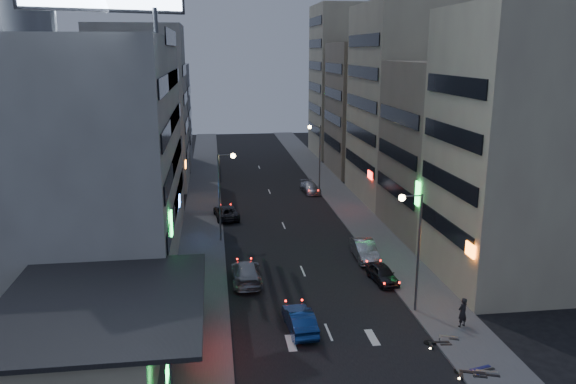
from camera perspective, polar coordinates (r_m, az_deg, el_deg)
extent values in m
plane|color=black|center=(32.52, 5.64, -17.30)|extent=(180.00, 180.00, 0.00)
cube|color=#4C4C4F|center=(59.39, -8.63, -2.49)|extent=(4.00, 120.00, 0.12)
cube|color=#4C4C4F|center=(61.18, 6.53, -1.92)|extent=(4.00, 120.00, 0.12)
cube|color=#BEB895|center=(33.45, -19.95, -13.66)|extent=(8.00, 12.00, 3.60)
cube|color=black|center=(32.41, -18.48, -10.62)|extent=(11.00, 13.00, 0.25)
cube|color=black|center=(32.14, -11.05, -11.61)|extent=(0.12, 4.00, 0.90)
cube|color=#FF1E14|center=(32.14, -10.91, -11.61)|extent=(0.04, 3.70, 0.70)
cube|color=#B3B3AE|center=(48.69, -19.83, 3.96)|extent=(14.00, 24.00, 18.00)
cube|color=#BEB895|center=(43.83, 22.18, 4.02)|extent=(10.00, 11.00, 20.00)
cube|color=gray|center=(54.48, 16.53, 4.15)|extent=(11.00, 12.00, 16.00)
cube|color=#BEB895|center=(65.89, 11.71, 8.73)|extent=(10.00, 14.00, 22.00)
cube|color=#B3B3AE|center=(72.79, -14.75, 8.26)|extent=(11.00, 10.00, 20.00)
cube|color=gray|center=(85.95, -13.98, 7.47)|extent=(12.00, 10.00, 15.00)
cube|color=gray|center=(80.46, 8.45, 8.38)|extent=(11.00, 12.00, 18.00)
cube|color=#BEB895|center=(93.85, 6.43, 11.09)|extent=(12.00, 12.00, 24.00)
cylinder|color=#595B60|center=(38.11, -22.69, 15.86)|extent=(0.30, 0.30, 1.50)
cylinder|color=#595B60|center=(37.11, -13.33, 16.61)|extent=(0.30, 0.30, 1.50)
cylinder|color=#595B60|center=(37.66, 13.11, -6.11)|extent=(0.16, 0.16, 8.00)
cylinder|color=#595B60|center=(36.27, 12.41, -0.40)|extent=(1.40, 0.10, 0.10)
sphere|color=#FFD88C|center=(36.10, 11.51, -0.58)|extent=(0.44, 0.44, 0.44)
cylinder|color=#595B60|center=(50.58, -6.97, -0.60)|extent=(0.16, 0.16, 8.00)
cylinder|color=#595B60|center=(49.75, -6.30, 3.77)|extent=(1.40, 0.10, 0.10)
sphere|color=#FFD88C|center=(49.78, -5.61, 3.68)|extent=(0.44, 0.44, 0.44)
cylinder|color=#595B60|center=(69.38, 3.25, 3.52)|extent=(0.16, 0.16, 8.00)
cylinder|color=#595B60|center=(68.63, 2.72, 6.71)|extent=(1.40, 0.10, 0.10)
sphere|color=#FFD88C|center=(68.54, 2.22, 6.62)|extent=(0.44, 0.44, 0.44)
imported|color=#25252A|center=(43.21, 9.56, -8.18)|extent=(1.93, 3.92, 1.29)
imported|color=#AAADB3|center=(47.47, 7.78, -5.86)|extent=(1.77, 4.76, 1.55)
imported|color=black|center=(58.48, -6.31, -2.05)|extent=(2.79, 5.09, 1.35)
imported|color=#ABACB4|center=(68.67, 2.27, 0.44)|extent=(2.27, 4.57, 1.28)
imported|color=navy|center=(35.71, 1.20, -12.85)|extent=(1.80, 4.43, 1.43)
imported|color=#919298|center=(42.63, -4.26, -8.16)|extent=(2.16, 5.27, 1.53)
imported|color=black|center=(37.42, 17.31, -11.59)|extent=(0.83, 0.71, 1.92)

